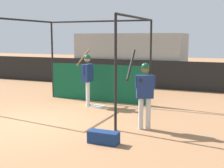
{
  "coord_description": "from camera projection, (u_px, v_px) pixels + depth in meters",
  "views": [
    {
      "loc": [
        5.32,
        -6.93,
        2.37
      ],
      "look_at": [
        1.74,
        1.59,
        0.98
      ],
      "focal_mm": 50.0,
      "sensor_mm": 36.0,
      "label": 1
    }
  ],
  "objects": [
    {
      "name": "equipment_bag",
      "position": [
        104.0,
        137.0,
        7.0
      ],
      "size": [
        0.7,
        0.28,
        0.28
      ],
      "color": "navy",
      "rests_on": "ground"
    },
    {
      "name": "home_plate",
      "position": [
        97.0,
        106.0,
        10.75
      ],
      "size": [
        0.44,
        0.44,
        0.02
      ],
      "color": "white",
      "rests_on": "ground"
    },
    {
      "name": "player_batter",
      "position": [
        87.0,
        75.0,
        10.73
      ],
      "size": [
        0.53,
        0.95,
        1.93
      ],
      "rotation": [
        0.0,
        0.0,
        1.59
      ],
      "color": "silver",
      "rests_on": "ground"
    },
    {
      "name": "batting_cage",
      "position": [
        92.0,
        70.0,
        11.02
      ],
      "size": [
        4.05,
        3.27,
        2.97
      ],
      "color": "black",
      "rests_on": "ground"
    },
    {
      "name": "player_waiting",
      "position": [
        144.0,
        90.0,
        7.95
      ],
      "size": [
        0.64,
        0.61,
        2.06
      ],
      "rotation": [
        0.0,
        0.0,
        -2.73
      ],
      "color": "silver",
      "rests_on": "ground"
    },
    {
      "name": "ground_plane",
      "position": [
        33.0,
        123.0,
        8.71
      ],
      "size": [
        60.0,
        60.0,
        0.0
      ],
      "primitive_type": "plane",
      "color": "#A8754C"
    },
    {
      "name": "outfield_wall",
      "position": [
        123.0,
        73.0,
        15.07
      ],
      "size": [
        24.0,
        0.12,
        1.3
      ],
      "color": "black",
      "rests_on": "ground"
    },
    {
      "name": "bleacher_section",
      "position": [
        131.0,
        58.0,
        16.13
      ],
      "size": [
        5.4,
        2.4,
        2.58
      ],
      "color": "#9E9E99",
      "rests_on": "ground"
    }
  ]
}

